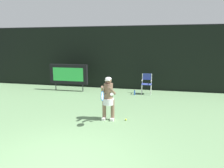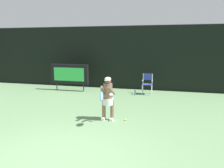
{
  "view_description": "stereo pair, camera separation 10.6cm",
  "coord_description": "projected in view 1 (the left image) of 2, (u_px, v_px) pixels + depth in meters",
  "views": [
    {
      "loc": [
        2.08,
        -3.78,
        2.64
      ],
      "look_at": [
        0.22,
        4.34,
        1.05
      ],
      "focal_mm": 34.05,
      "sensor_mm": 36.0,
      "label": 1
    },
    {
      "loc": [
        2.18,
        -3.76,
        2.64
      ],
      "look_at": [
        0.22,
        4.34,
        1.05
      ],
      "focal_mm": 34.05,
      "sensor_mm": 36.0,
      "label": 2
    }
  ],
  "objects": [
    {
      "name": "tennis_racket",
      "position": [
        103.0,
        96.0,
        6.68
      ],
      "size": [
        0.03,
        0.6,
        0.31
      ],
      "rotation": [
        0.0,
        0.0,
        -0.32
      ],
      "color": "black"
    },
    {
      "name": "tennis_player",
      "position": [
        108.0,
        97.0,
        7.33
      ],
      "size": [
        0.53,
        0.6,
        1.52
      ],
      "color": "white",
      "rests_on": "ground"
    },
    {
      "name": "water_bottle",
      "position": [
        135.0,
        93.0,
        11.07
      ],
      "size": [
        0.07,
        0.07,
        0.27
      ],
      "color": "blue",
      "rests_on": "ground"
    },
    {
      "name": "umpire_chair",
      "position": [
        147.0,
        82.0,
        11.22
      ],
      "size": [
        0.52,
        0.44,
        1.08
      ],
      "color": "white",
      "rests_on": "ground"
    },
    {
      "name": "scoreboard",
      "position": [
        69.0,
        74.0,
        11.93
      ],
      "size": [
        2.2,
        0.21,
        1.5
      ],
      "color": "black",
      "rests_on": "ground"
    },
    {
      "name": "backdrop_screen",
      "position": [
        124.0,
        58.0,
        12.37
      ],
      "size": [
        18.0,
        0.12,
        3.66
      ],
      "color": "black",
      "rests_on": "ground"
    },
    {
      "name": "tennis_ball_loose",
      "position": [
        126.0,
        120.0,
        7.4
      ],
      "size": [
        0.07,
        0.07,
        0.07
      ],
      "color": "#CCDB3D",
      "rests_on": "ground"
    }
  ]
}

